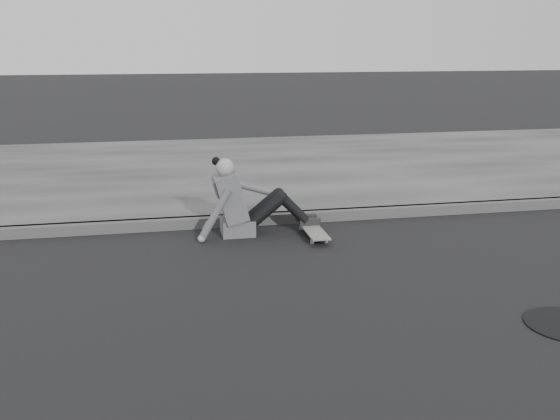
{
  "coord_description": "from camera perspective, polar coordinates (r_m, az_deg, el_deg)",
  "views": [
    {
      "loc": [
        -1.54,
        -4.37,
        2.06
      ],
      "look_at": [
        -0.41,
        1.33,
        0.5
      ],
      "focal_mm": 40.0,
      "sensor_mm": 36.0,
      "label": 1
    }
  ],
  "objects": [
    {
      "name": "ground",
      "position": [
        5.07,
        7.55,
        -9.09
      ],
      "size": [
        80.0,
        80.0,
        0.0
      ],
      "primitive_type": "plane",
      "color": "black",
      "rests_on": "ground"
    },
    {
      "name": "curb",
      "position": [
        7.39,
        1.19,
        -0.66
      ],
      "size": [
        24.0,
        0.16,
        0.12
      ],
      "primitive_type": "cube",
      "color": "#444444",
      "rests_on": "ground"
    },
    {
      "name": "sidewalk",
      "position": [
        10.28,
        -2.44,
        3.82
      ],
      "size": [
        24.0,
        6.0,
        0.12
      ],
      "primitive_type": "cube",
      "color": "#3E3E3E",
      "rests_on": "ground"
    },
    {
      "name": "skateboard",
      "position": [
        6.85,
        3.04,
        -1.87
      ],
      "size": [
        0.2,
        0.78,
        0.09
      ],
      "color": "gray",
      "rests_on": "ground"
    },
    {
      "name": "seated_woman",
      "position": [
        6.87,
        -3.38,
        0.68
      ],
      "size": [
        1.38,
        0.46,
        0.88
      ],
      "color": "#525255",
      "rests_on": "ground"
    }
  ]
}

